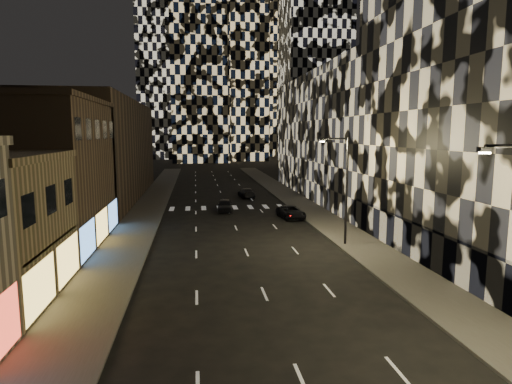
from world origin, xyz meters
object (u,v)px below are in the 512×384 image
object	(u,v)px
streetlight_far	(344,183)
car_dark_midlane	(225,205)
car_dark_oncoming	(246,193)
car_dark_rightlane	(291,212)

from	to	relation	value
streetlight_far	car_dark_midlane	world-z (taller)	streetlight_far
car_dark_oncoming	streetlight_far	bearing A→B (deg)	95.05
streetlight_far	car_dark_oncoming	distance (m)	29.12
car_dark_midlane	car_dark_oncoming	xyz separation A→B (m)	(4.00, 11.00, -0.05)
car_dark_oncoming	car_dark_rightlane	size ratio (longest dim) A/B	0.98
car_dark_midlane	car_dark_rightlane	bearing A→B (deg)	-31.22
streetlight_far	car_dark_rightlane	xyz separation A→B (m)	(-1.74, 12.20, -4.67)
streetlight_far	car_dark_rightlane	bearing A→B (deg)	98.10
car_dark_midlane	car_dark_oncoming	world-z (taller)	car_dark_midlane
car_dark_midlane	car_dark_rightlane	world-z (taller)	car_dark_midlane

